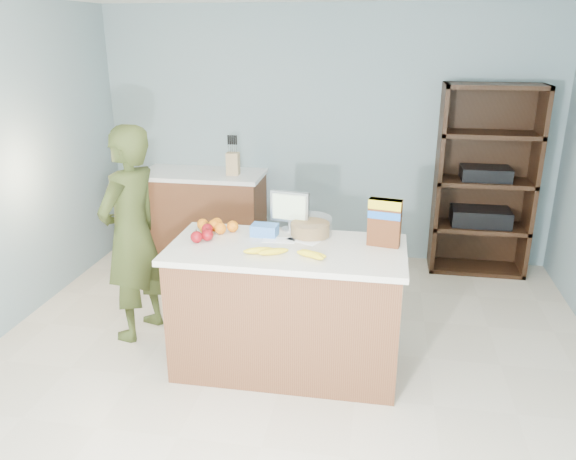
% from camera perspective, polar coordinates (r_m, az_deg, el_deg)
% --- Properties ---
extents(floor, '(4.50, 5.00, 0.02)m').
position_cam_1_polar(floor, '(3.86, -0.92, -15.91)').
color(floor, beige).
rests_on(floor, ground).
extents(walls, '(4.52, 5.02, 2.51)m').
position_cam_1_polar(walls, '(3.20, -1.08, 8.98)').
color(walls, gray).
rests_on(walls, ground).
extents(counter_peninsula, '(1.56, 0.76, 0.90)m').
position_cam_1_polar(counter_peninsula, '(3.89, -0.13, -8.38)').
color(counter_peninsula, brown).
rests_on(counter_peninsula, ground).
extents(back_cabinet, '(1.24, 0.62, 0.90)m').
position_cam_1_polar(back_cabinet, '(5.86, -8.52, 1.55)').
color(back_cabinet, brown).
rests_on(back_cabinet, ground).
extents(shelving_unit, '(0.90, 0.40, 1.80)m').
position_cam_1_polar(shelving_unit, '(5.69, 19.22, 4.44)').
color(shelving_unit, black).
rests_on(shelving_unit, ground).
extents(person, '(0.53, 0.68, 1.63)m').
position_cam_1_polar(person, '(4.32, -15.60, -0.45)').
color(person, '#323B17').
rests_on(person, ground).
extents(knife_block, '(0.12, 0.10, 0.31)m').
position_cam_1_polar(knife_block, '(5.59, -5.61, 6.81)').
color(knife_block, tan).
rests_on(knife_block, back_cabinet).
extents(envelopes, '(0.40, 0.19, 0.00)m').
position_cam_1_polar(envelopes, '(3.80, 0.32, -1.04)').
color(envelopes, white).
rests_on(envelopes, counter_peninsula).
extents(bananas, '(0.54, 0.15, 0.04)m').
position_cam_1_polar(bananas, '(3.53, 0.07, -2.32)').
color(bananas, yellow).
rests_on(bananas, counter_peninsula).
extents(apples, '(0.14, 0.25, 0.08)m').
position_cam_1_polar(apples, '(3.85, -8.55, -0.38)').
color(apples, maroon).
rests_on(apples, counter_peninsula).
extents(oranges, '(0.30, 0.19, 0.08)m').
position_cam_1_polar(oranges, '(3.99, -7.40, 0.41)').
color(oranges, orange).
rests_on(oranges, counter_peninsula).
extents(blue_carton, '(0.19, 0.13, 0.08)m').
position_cam_1_polar(blue_carton, '(3.88, -2.40, -0.01)').
color(blue_carton, blue).
rests_on(blue_carton, counter_peninsula).
extents(salad_bowl, '(0.30, 0.30, 0.13)m').
position_cam_1_polar(salad_bowl, '(3.88, 2.27, 0.27)').
color(salad_bowl, '#267219').
rests_on(salad_bowl, counter_peninsula).
extents(tv, '(0.28, 0.12, 0.28)m').
position_cam_1_polar(tv, '(3.96, 0.17, 2.21)').
color(tv, silver).
rests_on(tv, counter_peninsula).
extents(cereal_box, '(0.22, 0.12, 0.32)m').
position_cam_1_polar(cereal_box, '(3.70, 9.79, 1.10)').
color(cereal_box, '#592B14').
rests_on(cereal_box, counter_peninsula).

